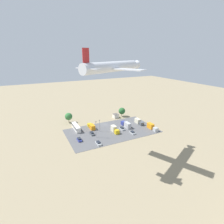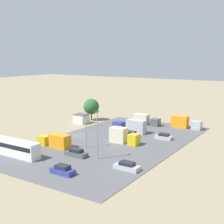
# 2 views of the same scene
# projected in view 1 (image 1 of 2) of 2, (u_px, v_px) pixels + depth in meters

# --- Properties ---
(ground_plane) EXTENTS (400.00, 400.00, 0.00)m
(ground_plane) POSITION_uv_depth(u_px,v_px,m) (105.00, 125.00, 116.05)
(ground_plane) COLOR gray
(parking_lot_surface) EXTENTS (53.94, 30.12, 0.08)m
(parking_lot_surface) POSITION_uv_depth(u_px,v_px,m) (112.00, 131.00, 106.60)
(parking_lot_surface) COLOR #565659
(parking_lot_surface) RESTS_ON ground
(shed_building) EXTENTS (3.75, 3.90, 2.86)m
(shed_building) POSITION_uv_depth(u_px,v_px,m) (116.00, 116.00, 128.12)
(shed_building) COLOR silver
(shed_building) RESTS_ON ground
(bus) EXTENTS (2.59, 11.88, 3.23)m
(bus) POSITION_uv_depth(u_px,v_px,m) (76.00, 127.00, 107.54)
(bus) COLOR silver
(bus) RESTS_ON ground
(parked_car_0) EXTENTS (1.92, 4.43, 1.55)m
(parked_car_0) POSITION_uv_depth(u_px,v_px,m) (122.00, 129.00, 108.18)
(parked_car_0) COLOR #ADB2B7
(parked_car_0) RESTS_ON ground
(parked_car_1) EXTENTS (1.92, 4.17, 1.43)m
(parked_car_1) POSITION_uv_depth(u_px,v_px,m) (132.00, 133.00, 102.80)
(parked_car_1) COLOR #ADB2B7
(parked_car_1) RESTS_ON ground
(parked_car_2) EXTENTS (1.99, 4.68, 1.43)m
(parked_car_2) POSITION_uv_depth(u_px,v_px,m) (98.00, 143.00, 90.73)
(parked_car_2) COLOR #ADB2B7
(parked_car_2) RESTS_ON ground
(parked_car_3) EXTENTS (1.88, 4.38, 1.60)m
(parked_car_3) POSITION_uv_depth(u_px,v_px,m) (79.00, 140.00, 94.35)
(parked_car_3) COLOR navy
(parked_car_3) RESTS_ON ground
(parked_car_4) EXTENTS (1.83, 4.77, 1.55)m
(parked_car_4) POSITION_uv_depth(u_px,v_px,m) (92.00, 133.00, 101.61)
(parked_car_4) COLOR #4C5156
(parked_car_4) RESTS_ON ground
(parked_truck_0) EXTENTS (2.38, 7.09, 3.54)m
(parked_truck_0) POSITION_uv_depth(u_px,v_px,m) (115.00, 129.00, 104.55)
(parked_truck_0) COLOR gold
(parked_truck_0) RESTS_ON ground
(parked_truck_1) EXTENTS (2.34, 9.26, 3.46)m
(parked_truck_1) POSITION_uv_depth(u_px,v_px,m) (126.00, 125.00, 111.77)
(parked_truck_1) COLOR navy
(parked_truck_1) RESTS_ON ground
(parked_truck_2) EXTENTS (2.33, 7.90, 3.03)m
(parked_truck_2) POSITION_uv_depth(u_px,v_px,m) (139.00, 122.00, 117.19)
(parked_truck_2) COLOR #4C5156
(parked_truck_2) RESTS_ON ground
(parked_truck_3) EXTENTS (2.36, 8.43, 3.30)m
(parked_truck_3) POSITION_uv_depth(u_px,v_px,m) (152.00, 127.00, 108.51)
(parked_truck_3) COLOR #ADB2B7
(parked_truck_3) RESTS_ON ground
(parked_truck_4) EXTENTS (2.53, 8.15, 2.89)m
(parked_truck_4) POSITION_uv_depth(u_px,v_px,m) (92.00, 126.00, 109.56)
(parked_truck_4) COLOR gold
(parked_truck_4) RESTS_ON ground
(tree_near_shed) EXTENTS (4.92, 4.92, 6.83)m
(tree_near_shed) POSITION_uv_depth(u_px,v_px,m) (122.00, 111.00, 129.66)
(tree_near_shed) COLOR brown
(tree_near_shed) RESTS_ON ground
(tree_apron_mid) EXTENTS (4.96, 4.96, 6.91)m
(tree_apron_mid) POSITION_uv_depth(u_px,v_px,m) (69.00, 117.00, 118.05)
(tree_apron_mid) COLOR brown
(tree_apron_mid) RESTS_ON ground
(light_pole_lot_centre) EXTENTS (0.90, 0.28, 9.53)m
(light_pole_lot_centre) POSITION_uv_depth(u_px,v_px,m) (96.00, 129.00, 96.59)
(light_pole_lot_centre) COLOR gray
(light_pole_lot_centre) RESTS_ON ground
(light_pole_lot_edge) EXTENTS (0.90, 0.28, 7.41)m
(light_pole_lot_edge) POSITION_uv_depth(u_px,v_px,m) (100.00, 125.00, 104.53)
(light_pole_lot_edge) COLOR gray
(light_pole_lot_edge) RESTS_ON ground
(airplane) EXTENTS (31.85, 26.29, 8.42)m
(airplane) POSITION_uv_depth(u_px,v_px,m) (114.00, 67.00, 67.09)
(airplane) COLOR silver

